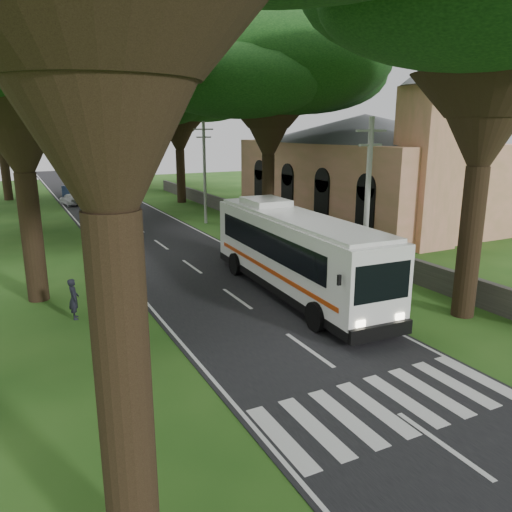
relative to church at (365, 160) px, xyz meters
The scene contains 18 objects.
ground 28.42m from the church, 129.66° to the right, with size 140.00×140.00×0.00m, color #224E16.
road 18.84m from the church, 169.06° to the left, with size 8.00×120.00×0.04m, color black.
crosswalk 29.96m from the church, 127.19° to the right, with size 8.00×3.00×0.01m, color silver.
property_wall 10.16m from the church, 164.52° to the left, with size 0.35×50.00×1.20m, color #383533.
church is the anchor object (origin of this frame).
pole_near 19.88m from the church, 128.50° to the right, with size 1.60×0.24×8.00m.
pole_mid 13.16m from the church, 160.19° to the left, with size 1.60×0.24×8.00m.
pole_far 27.41m from the church, 116.82° to the left, with size 1.60×0.24×8.00m.
tree_l_mida 28.34m from the church, 159.74° to the right, with size 14.11×14.11×14.60m.
tree_l_midb 27.48m from the church, 161.57° to the left, with size 14.72×14.72×14.51m.
tree_r_mida 11.99m from the church, behind, with size 16.38×16.38×15.09m.
tree_r_midb 20.28m from the church, 122.20° to the left, with size 13.86×13.86×13.74m.
tree_r_far 36.11m from the church, 105.20° to the left, with size 13.19×13.19×13.28m.
coach_bus 20.83m from the church, 137.30° to the right, with size 3.46×12.81×3.74m.
distant_car_a 28.94m from the church, 136.80° to the left, with size 1.39×3.45×1.18m, color silver.
distant_car_b 32.45m from the church, 129.43° to the left, with size 1.40×4.03×1.33m, color navy.
distant_car_c 39.73m from the church, 112.10° to the left, with size 1.80×4.42×1.28m, color maroon.
pedestrian 28.09m from the church, 152.79° to the right, with size 0.61×0.40×1.69m, color black.
Camera 1 is at (-8.87, -11.44, 7.54)m, focal length 35.00 mm.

